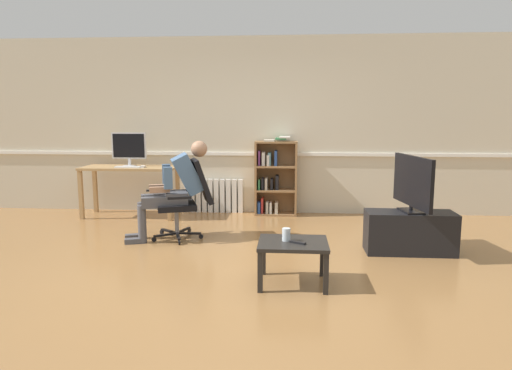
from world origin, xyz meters
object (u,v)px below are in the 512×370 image
object	(u,v)px
computer_desk	(130,174)
bookshelf	(274,178)
office_chair	(188,196)
keyboard	(128,167)
person_seated	(174,187)
imac_monitor	(129,147)
spare_remote	(298,242)
coffee_table	(293,248)
radiator	(214,196)
tv_stand	(410,232)
computer_mouse	(143,167)
tv_screen	(412,183)
drinking_glass	(286,235)

from	to	relation	value
computer_desk	bookshelf	world-z (taller)	bookshelf
office_chair	keyboard	bearing A→B (deg)	-150.74
computer_desk	person_seated	xyz separation A→B (m)	(0.98, -1.20, 0.00)
imac_monitor	spare_remote	bearing A→B (deg)	-47.87
computer_desk	coffee_table	size ratio (longest dim) A/B	2.25
radiator	bookshelf	bearing A→B (deg)	-5.82
radiator	tv_stand	distance (m)	3.21
computer_desk	keyboard	bearing A→B (deg)	-79.75
computer_desk	computer_mouse	size ratio (longest dim) A/B	14.00
radiator	tv_stand	bearing A→B (deg)	-37.83
radiator	tv_screen	world-z (taller)	tv_screen
bookshelf	tv_stand	world-z (taller)	bookshelf
computer_mouse	coffee_table	size ratio (longest dim) A/B	0.16
keyboard	tv_stand	xyz separation A→B (m)	(3.70, -1.44, -0.53)
bookshelf	coffee_table	distance (m)	2.94
keyboard	coffee_table	world-z (taller)	keyboard
computer_mouse	keyboard	bearing A→B (deg)	-174.72
computer_mouse	spare_remote	bearing A→B (deg)	-49.00
imac_monitor	tv_stand	bearing A→B (deg)	-23.78
keyboard	tv_screen	world-z (taller)	tv_screen
keyboard	spare_remote	bearing A→B (deg)	-46.13
radiator	person_seated	size ratio (longest dim) A/B	0.77
computer_mouse	office_chair	size ratio (longest dim) A/B	0.10
bookshelf	coffee_table	bearing A→B (deg)	-84.41
computer_desk	spare_remote	size ratio (longest dim) A/B	9.33
imac_monitor	computer_desk	bearing A→B (deg)	-70.52
radiator	imac_monitor	bearing A→B (deg)	-165.64
imac_monitor	bookshelf	bearing A→B (deg)	5.66
computer_desk	coffee_table	world-z (taller)	computer_desk
office_chair	tv_screen	world-z (taller)	tv_screen
radiator	spare_remote	bearing A→B (deg)	-67.42
computer_mouse	tv_stand	distance (m)	3.82
imac_monitor	coffee_table	world-z (taller)	imac_monitor
radiator	tv_stand	size ratio (longest dim) A/B	0.97
computer_desk	imac_monitor	size ratio (longest dim) A/B	2.68
coffee_table	spare_remote	bearing A→B (deg)	-55.29
person_seated	computer_desk	bearing A→B (deg)	-159.36
tv_stand	tv_screen	size ratio (longest dim) A/B	1.04
keyboard	spare_remote	size ratio (longest dim) A/B	2.48
bookshelf	office_chair	bearing A→B (deg)	-125.08
coffee_table	drinking_glass	world-z (taller)	drinking_glass
bookshelf	drinking_glass	size ratio (longest dim) A/B	10.31
imac_monitor	radiator	xyz separation A→B (m)	(1.22, 0.31, -0.78)
radiator	drinking_glass	world-z (taller)	radiator
imac_monitor	drinking_glass	distance (m)	3.65
tv_stand	tv_screen	xyz separation A→B (m)	(0.00, 0.00, 0.56)
computer_mouse	office_chair	distance (m)	1.38
spare_remote	computer_mouse	bearing A→B (deg)	-109.53
computer_desk	tv_screen	xyz separation A→B (m)	(3.73, -1.58, 0.14)
computer_desk	imac_monitor	distance (m)	0.41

